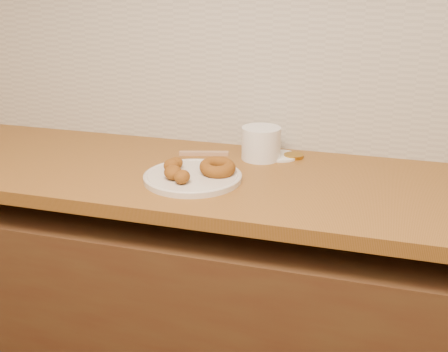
% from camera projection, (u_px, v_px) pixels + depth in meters
% --- Properties ---
extents(wall_back, '(4.00, 0.02, 2.70)m').
position_uv_depth(wall_back, '(347.00, 11.00, 1.60)').
color(wall_back, '#B1A78B').
rests_on(wall_back, ground).
extents(base_cabinet, '(3.60, 0.60, 0.77)m').
position_uv_depth(base_cabinet, '(315.00, 333.00, 1.67)').
color(base_cabinet, '#4E361C').
rests_on(base_cabinet, floor).
extents(butcher_block, '(2.30, 0.62, 0.04)m').
position_uv_depth(butcher_block, '(119.00, 168.00, 1.66)').
color(butcher_block, brown).
rests_on(butcher_block, base_cabinet).
extents(backsplash, '(3.60, 0.02, 0.60)m').
position_uv_depth(backsplash, '(343.00, 62.00, 1.65)').
color(backsplash, beige).
rests_on(backsplash, wall_back).
extents(donut_plate, '(0.28, 0.28, 0.02)m').
position_uv_depth(donut_plate, '(193.00, 177.00, 1.51)').
color(donut_plate, beige).
rests_on(donut_plate, butcher_block).
extents(ring_donut, '(0.15, 0.15, 0.05)m').
position_uv_depth(ring_donut, '(217.00, 167.00, 1.51)').
color(ring_donut, brown).
rests_on(ring_donut, donut_plate).
extents(fried_dough_chunks, '(0.11, 0.16, 0.04)m').
position_uv_depth(fried_dough_chunks, '(175.00, 170.00, 1.48)').
color(fried_dough_chunks, brown).
rests_on(fried_dough_chunks, donut_plate).
extents(plastic_tub, '(0.15, 0.15, 0.10)m').
position_uv_depth(plastic_tub, '(261.00, 143.00, 1.67)').
color(plastic_tub, white).
rests_on(plastic_tub, butcher_block).
extents(tub_lid, '(0.15, 0.15, 0.01)m').
position_uv_depth(tub_lid, '(280.00, 156.00, 1.71)').
color(tub_lid, white).
rests_on(tub_lid, butcher_block).
extents(brass_jar_lid, '(0.08, 0.08, 0.01)m').
position_uv_depth(brass_jar_lid, '(294.00, 156.00, 1.70)').
color(brass_jar_lid, '#A7791F').
rests_on(brass_jar_lid, butcher_block).
extents(wooden_utensil, '(0.16, 0.06, 0.01)m').
position_uv_depth(wooden_utensil, '(204.00, 153.00, 1.72)').
color(wooden_utensil, tan).
rests_on(wooden_utensil, butcher_block).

